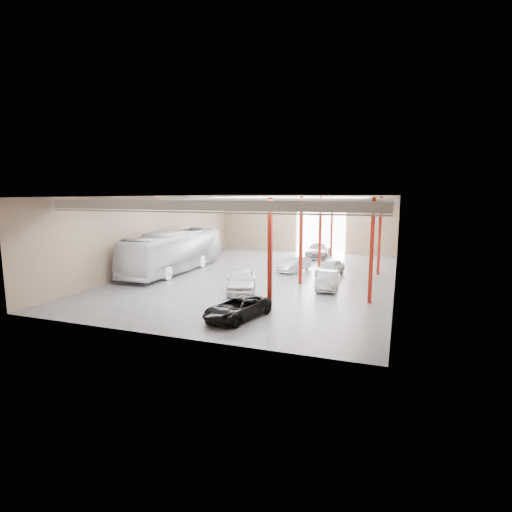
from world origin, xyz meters
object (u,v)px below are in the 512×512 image
Objects in this scene: car_row_b at (294,264)px; car_right_far at (330,268)px; black_sedan at (237,308)px; car_row_c at (318,250)px; coach_bus at (175,251)px; car_row_a at (241,280)px; car_right_near at (327,280)px.

car_right_far is (3.46, -0.70, 0.02)m from car_row_b.
car_row_c is at bearing 105.11° from black_sedan.
coach_bus is 2.72× the size of car_row_a.
car_right_far is (-0.65, 5.20, 0.04)m from car_right_near.
car_row_a is 9.73m from car_right_far.
car_row_c is (11.00, 12.82, -1.07)m from coach_bus.
coach_bus is 2.38× the size of car_row_c.
black_sedan is (11.00, -11.26, -1.25)m from coach_bus.
car_row_b is (-0.46, 15.01, 0.04)m from black_sedan.
car_row_b is 3.53m from car_right_far.
coach_bus reaches higher than car_right_near.
coach_bus reaches higher than car_right_far.
black_sedan is 1.12× the size of car_right_far.
coach_bus is 10.27m from car_row_a.
car_row_c reaches higher than car_right_far.
black_sedan is 24.09m from car_row_c.
car_right_near is at bearing 83.27° from black_sedan.
car_row_a is (8.80, -5.18, -1.05)m from coach_bus.
black_sedan is 0.93× the size of car_row_a.
car_row_b is at bearing 178.76° from car_right_far.
car_right_far is at bearing 93.31° from car_right_near.
car_row_b reaches higher than car_right_near.
car_right_far reaches higher than black_sedan.
black_sedan is 1.12× the size of car_row_b.
car_row_c is 1.38× the size of car_right_far.
black_sedan is at bearing -91.56° from car_right_far.
coach_bus reaches higher than car_row_a.
black_sedan is 15.02m from car_row_b.
car_right_far is (3.00, -9.77, -0.12)m from car_row_c.
car_right_near reaches higher than black_sedan.
car_row_b is at bearing -95.22° from car_row_c.
car_right_near is (3.65, 9.11, 0.02)m from black_sedan.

